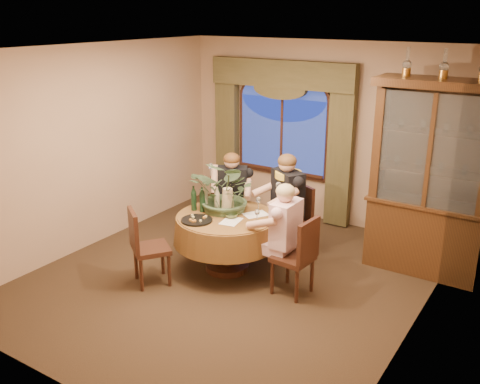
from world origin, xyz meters
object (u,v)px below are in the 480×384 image
Objects in this scene: chair_right at (293,256)px; stoneware_vase at (228,200)px; china_cabinet at (431,180)px; wine_bottle_1 at (205,196)px; wine_bottle_4 at (217,199)px; oil_lamp_center at (445,64)px; olive_bowl at (231,215)px; chair_front_left at (151,247)px; wine_bottle_3 at (202,199)px; chair_back_right at (291,221)px; centerpiece_plant at (228,167)px; dining_table at (227,243)px; person_pink at (286,237)px; chair_back at (225,209)px; wine_bottle_0 at (217,196)px; oil_lamp_left at (407,62)px; person_scarf at (287,206)px; person_back at (232,198)px; wine_bottle_2 at (194,198)px.

stoneware_vase reaches higher than chair_right.
china_cabinet is 2.83m from wine_bottle_1.
wine_bottle_4 reaches higher than chair_right.
oil_lamp_center reaches higher than wine_bottle_4.
oil_lamp_center is 3.07m from olive_bowl.
chair_front_left is 0.89m from wine_bottle_3.
chair_back_right is 1.25m from centerpiece_plant.
stoneware_vase is at bearing 118.33° from dining_table.
chair_front_left is 2.91× the size of wine_bottle_3.
china_cabinet is at bearing -41.96° from person_pink.
dining_table is at bearing -147.54° from oil_lamp_center.
dining_table is at bearing 90.00° from chair_back.
wine_bottle_0 reaches higher than chair_back.
wine_bottle_3 is at bearing -148.32° from stoneware_vase.
wine_bottle_4 is (-0.65, -0.82, 0.44)m from chair_back_right.
dining_table is 3.12m from oil_lamp_left.
chair_back_right is 1.13m from wine_bottle_4.
person_scarf is at bearing 47.78° from wine_bottle_4.
person_back is (-0.89, -0.12, 0.20)m from chair_back_right.
wine_bottle_2 is at bearing -171.21° from wine_bottle_3.
chair_right is 0.73× the size of person_pink.
stoneware_vase is at bearing 7.46° from wine_bottle_1.
oil_lamp_center is 3.47m from chair_back.
wine_bottle_0 reaches higher than olive_bowl.
chair_back_right is (-0.52, 0.95, 0.00)m from chair_right.
chair_right is 1.03m from person_scarf.
person_pink is (0.85, -0.01, 0.29)m from dining_table.
wine_bottle_1 is 0.21m from wine_bottle_4.
oil_lamp_center reaches higher than wine_bottle_1.
olive_bowl is (-0.77, -0.01, 0.12)m from person_pink.
chair_front_left is (-1.05, -1.66, 0.00)m from chair_back_right.
wine_bottle_1 is (-1.24, 0.09, 0.25)m from person_pink.
person_back is at bearing -166.60° from oil_lamp_center.
centerpiece_plant reaches higher than chair_front_left.
person_scarf is at bearing 47.62° from centerpiece_plant.
oil_lamp_center is at bearing -135.05° from chair_back_right.
wine_bottle_3 is (0.05, -0.13, 0.00)m from wine_bottle_1.
stoneware_vase reaches higher than olive_bowl.
dining_table is at bearing 90.00° from chair_back_right.
dining_table is at bearing -147.54° from china_cabinet.
stoneware_vase reaches higher than chair_back.
stoneware_vase is at bearing -59.53° from centerpiece_plant.
wine_bottle_1 is (-0.32, -0.04, 0.01)m from stoneware_vase.
oil_lamp_left is 2.53m from person_pink.
wine_bottle_4 is (-0.64, -0.71, 0.19)m from person_scarf.
wine_bottle_1 is 1.00× the size of wine_bottle_2.
china_cabinet reaches higher than person_back.
wine_bottle_2 is at bearing 93.33° from person_pink.
wine_bottle_4 is at bearing 79.01° from person_scarf.
person_scarf reaches higher than wine_bottle_2.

